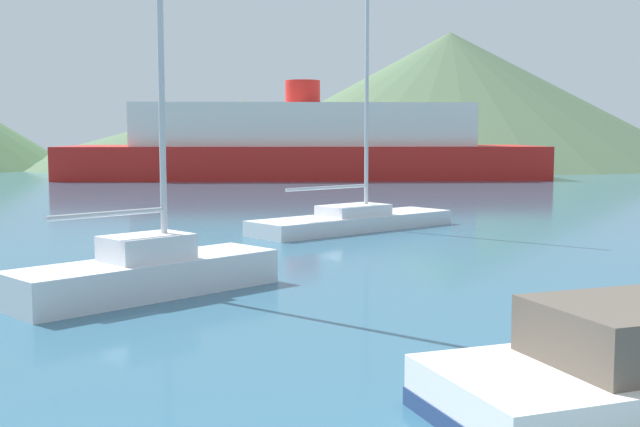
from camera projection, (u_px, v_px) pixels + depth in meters
name	position (u px, v px, depth m)	size (l,w,h in m)	color
sailboat_inner	(354.00, 219.00, 24.82)	(7.24, 4.48, 8.26)	silver
sailboat_middle	(148.00, 268.00, 14.74)	(5.23, 3.69, 8.93)	silver
ferry_distant	(303.00, 145.00, 54.55)	(32.96, 17.27, 6.56)	red
hill_east	(243.00, 132.00, 79.07)	(45.41, 45.41, 6.25)	#4C6647
hill_far_east	(449.00, 98.00, 81.20)	(49.05, 49.05, 13.16)	#4C6647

